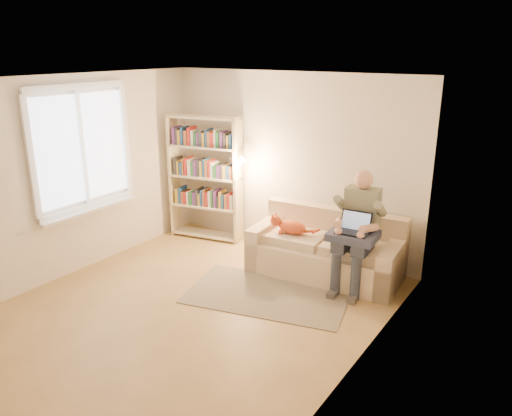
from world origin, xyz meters
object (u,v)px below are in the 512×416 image
Objects in this scene: person at (358,224)px; bookshelf at (205,172)px; sofa at (326,252)px; cat at (290,226)px; laptop at (356,227)px.

person is 0.76× the size of bookshelf.
person is at bearing -18.63° from sofa.
cat is 1.52× the size of laptop.
person is (0.46, -0.11, 0.52)m from sofa.
laptop is (0.03, -0.14, 0.01)m from person.
bookshelf is (-1.71, 0.32, 0.45)m from cat.
sofa is 1.05× the size of bookshelf.
bookshelf is (-2.64, 0.27, 0.25)m from person.
cat is at bearing 170.00° from laptop.
bookshelf reaches higher than sofa.
laptop is (0.49, -0.25, 0.53)m from sofa.
laptop is (0.96, -0.09, 0.21)m from cat.
bookshelf is (-2.17, 0.16, 0.77)m from sofa.
bookshelf reaches higher than person.
person reaches higher than sofa.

